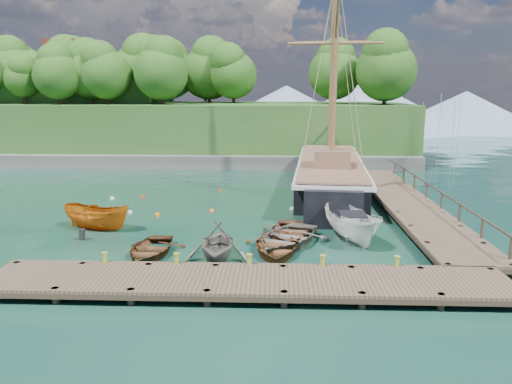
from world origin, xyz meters
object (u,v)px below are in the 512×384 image
rowboat_3 (286,245)px  motorboat_orange (98,229)px  rowboat_1 (218,260)px  cabin_boat_white (352,241)px  rowboat_0 (150,255)px  rowboat_2 (275,253)px  rowboat_4 (289,238)px  schooner (330,179)px

rowboat_3 → motorboat_orange: size_ratio=1.17×
rowboat_1 → motorboat_orange: size_ratio=0.87×
cabin_boat_white → rowboat_0: bearing=178.0°
cabin_boat_white → rowboat_2: bearing=-169.4°
rowboat_0 → cabin_boat_white: 10.15m
rowboat_2 → rowboat_3: (0.55, 1.18, 0.00)m
rowboat_0 → rowboat_3: bearing=19.3°
rowboat_0 → cabin_boat_white: cabin_boat_white is taller
rowboat_3 → rowboat_4: 1.22m
rowboat_3 → cabin_boat_white: cabin_boat_white is taller
rowboat_1 → schooner: 16.58m
rowboat_1 → rowboat_3: bearing=35.0°
rowboat_4 → rowboat_3: bearing=-93.8°
motorboat_orange → schooner: size_ratio=0.16×
rowboat_1 → cabin_boat_white: cabin_boat_white is taller
schooner → cabin_boat_white: bearing=-85.6°
cabin_boat_white → schooner: schooner is taller
rowboat_0 → rowboat_4: rowboat_4 is taller
rowboat_1 → rowboat_4: 4.87m
rowboat_2 → rowboat_1: bearing=-156.4°
rowboat_3 → rowboat_4: (0.16, 1.21, 0.00)m
rowboat_1 → rowboat_4: bearing=45.4°
rowboat_2 → schooner: (4.03, 13.98, 1.06)m
motorboat_orange → schooner: bearing=-35.1°
rowboat_0 → rowboat_3: size_ratio=0.80×
rowboat_2 → rowboat_3: rowboat_3 is taller
rowboat_2 → schooner: bearing=73.7°
cabin_boat_white → rowboat_3: bearing=177.4°
rowboat_2 → cabin_boat_white: (3.92, 2.02, 0.00)m
rowboat_0 → schooner: schooner is taller
rowboat_2 → rowboat_4: (0.71, 2.39, 0.00)m
rowboat_1 → motorboat_orange: (-7.23, 4.76, 0.00)m
rowboat_0 → rowboat_3: (6.44, 1.72, 0.00)m
rowboat_2 → cabin_boat_white: bearing=27.0°
rowboat_1 → schooner: (6.66, 15.14, 1.06)m
rowboat_3 → motorboat_orange: 10.68m
motorboat_orange → cabin_boat_white: (13.78, -1.58, 0.00)m
rowboat_3 → rowboat_2: bearing=-89.6°
rowboat_1 → rowboat_4: rowboat_1 is taller
schooner → rowboat_4: bearing=-101.1°
rowboat_0 → schooner: (9.92, 14.53, 1.06)m
motorboat_orange → rowboat_2: bearing=-92.0°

